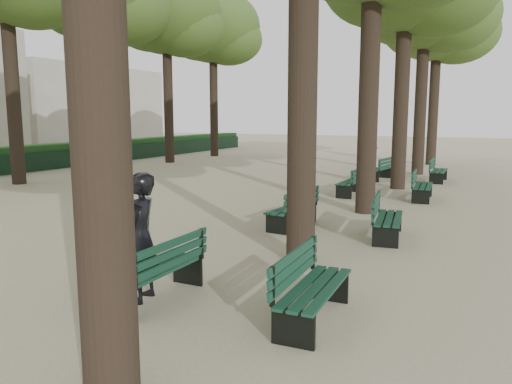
% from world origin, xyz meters
% --- Properties ---
extents(ground, '(120.00, 120.00, 0.00)m').
position_xyz_m(ground, '(0.00, 0.00, 0.00)').
color(ground, tan).
rests_on(ground, ground).
extents(tree_central_5, '(6.00, 6.00, 9.95)m').
position_xyz_m(tree_central_5, '(1.50, 23.00, 7.65)').
color(tree_central_5, '#33261C').
rests_on(tree_central_5, ground).
extents(tree_far_4, '(6.00, 6.00, 10.45)m').
position_xyz_m(tree_far_4, '(-12.00, 18.00, 8.14)').
color(tree_far_4, '#33261C').
rests_on(tree_far_4, ground).
extents(tree_far_5, '(6.00, 6.00, 10.45)m').
position_xyz_m(tree_far_5, '(-12.00, 23.00, 8.14)').
color(tree_far_5, '#33261C').
rests_on(tree_far_5, ground).
extents(bench_left_0, '(0.58, 1.80, 0.92)m').
position_xyz_m(bench_left_0, '(0.37, 0.21, 0.27)').
color(bench_left_0, black).
rests_on(bench_left_0, ground).
extents(bench_left_1, '(0.74, 1.85, 0.92)m').
position_xyz_m(bench_left_1, '(0.37, 5.47, 0.27)').
color(bench_left_1, black).
rests_on(bench_left_1, ground).
extents(bench_left_2, '(0.62, 1.82, 0.92)m').
position_xyz_m(bench_left_2, '(0.37, 10.77, 0.27)').
color(bench_left_2, black).
rests_on(bench_left_2, ground).
extents(bench_left_3, '(0.78, 1.86, 0.92)m').
position_xyz_m(bench_left_3, '(0.37, 15.23, 0.27)').
color(bench_left_3, black).
rests_on(bench_left_3, ground).
extents(bench_right_0, '(0.63, 1.82, 0.92)m').
position_xyz_m(bench_right_0, '(2.63, 0.47, 0.27)').
color(bench_right_0, black).
rests_on(bench_right_0, ground).
extents(bench_right_1, '(0.80, 1.86, 0.92)m').
position_xyz_m(bench_right_1, '(2.63, 5.31, 0.27)').
color(bench_right_1, black).
rests_on(bench_right_1, ground).
extents(bench_right_2, '(0.69, 1.84, 0.92)m').
position_xyz_m(bench_right_2, '(2.63, 10.83, 0.27)').
color(bench_right_2, black).
rests_on(bench_right_2, ground).
extents(bench_right_3, '(0.57, 1.80, 0.92)m').
position_xyz_m(bench_right_3, '(2.63, 15.64, 0.27)').
color(bench_right_3, black).
rests_on(bench_right_3, ground).
extents(man_with_map, '(0.69, 0.80, 1.84)m').
position_xyz_m(man_with_map, '(0.17, 0.13, 0.92)').
color(man_with_map, black).
rests_on(man_with_map, ground).
extents(pedestrian_a, '(0.39, 0.81, 1.61)m').
position_xyz_m(pedestrian_a, '(-5.67, 23.61, 0.80)').
color(pedestrian_a, '#262628').
rests_on(pedestrian_a, ground).
extents(pedestrian_d, '(0.89, 0.84, 1.78)m').
position_xyz_m(pedestrian_d, '(-2.37, 25.69, 0.89)').
color(pedestrian_d, '#262628').
rests_on(pedestrian_d, ground).
extents(fence, '(0.08, 42.00, 0.90)m').
position_xyz_m(fence, '(-15.00, 11.00, 0.45)').
color(fence, black).
rests_on(fence, ground).
extents(hedge, '(1.20, 42.00, 1.20)m').
position_xyz_m(hedge, '(-15.70, 11.00, 0.60)').
color(hedge, '#174418').
rests_on(hedge, ground).
extents(building_far, '(12.00, 16.00, 7.00)m').
position_xyz_m(building_far, '(-33.00, 30.00, 3.50)').
color(building_far, '#B7B2A3').
rests_on(building_far, ground).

